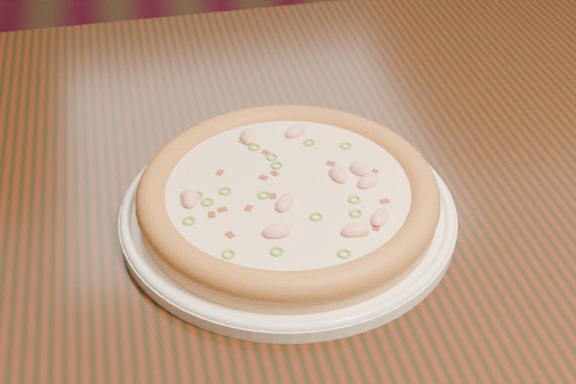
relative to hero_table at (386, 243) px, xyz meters
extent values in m
plane|color=black|center=(0.34, 0.64, -0.65)|extent=(9.00, 9.00, 0.00)
cube|color=black|center=(0.00, 0.00, 0.08)|extent=(1.20, 0.80, 0.04)
cylinder|color=white|center=(-0.12, -0.05, 0.10)|extent=(0.31, 0.31, 0.01)
torus|color=white|center=(-0.12, -0.05, 0.11)|extent=(0.31, 0.31, 0.01)
cylinder|color=tan|center=(-0.12, -0.05, 0.12)|extent=(0.27, 0.27, 0.02)
torus|color=#C07438|center=(-0.12, -0.05, 0.13)|extent=(0.28, 0.28, 0.03)
cylinder|color=beige|center=(-0.12, -0.05, 0.13)|extent=(0.23, 0.23, 0.00)
ellipsoid|color=#F2B29E|center=(-0.08, -0.12, 0.14)|extent=(0.02, 0.01, 0.01)
ellipsoid|color=#F2B29E|center=(-0.05, -0.04, 0.14)|extent=(0.02, 0.03, 0.01)
ellipsoid|color=#F2B29E|center=(-0.14, -0.11, 0.14)|extent=(0.03, 0.02, 0.01)
ellipsoid|color=#F2B29E|center=(-0.05, -0.11, 0.14)|extent=(0.03, 0.03, 0.01)
ellipsoid|color=#F2B29E|center=(-0.05, -0.06, 0.14)|extent=(0.03, 0.02, 0.01)
ellipsoid|color=#F2B29E|center=(-0.14, 0.03, 0.14)|extent=(0.02, 0.02, 0.01)
ellipsoid|color=#F2B29E|center=(-0.21, -0.05, 0.14)|extent=(0.02, 0.03, 0.01)
ellipsoid|color=#F2B29E|center=(-0.13, -0.07, 0.14)|extent=(0.03, 0.03, 0.01)
ellipsoid|color=#F2B29E|center=(-0.07, -0.04, 0.14)|extent=(0.02, 0.03, 0.01)
ellipsoid|color=#F2B29E|center=(-0.09, 0.03, 0.14)|extent=(0.03, 0.02, 0.01)
cube|color=maroon|center=(-0.18, -0.10, 0.13)|extent=(0.01, 0.01, 0.00)
cube|color=maroon|center=(-0.16, -0.07, 0.13)|extent=(0.01, 0.01, 0.00)
cube|color=maroon|center=(-0.18, -0.01, 0.13)|extent=(0.01, 0.01, 0.00)
cube|color=maroon|center=(-0.04, -0.04, 0.13)|extent=(0.01, 0.01, 0.00)
cube|color=maroon|center=(-0.13, -0.03, 0.13)|extent=(0.01, 0.01, 0.00)
cube|color=maroon|center=(-0.06, -0.12, 0.13)|extent=(0.01, 0.01, 0.00)
cube|color=maroon|center=(-0.14, -0.03, 0.13)|extent=(0.01, 0.01, 0.00)
cube|color=maroon|center=(-0.13, 0.01, 0.13)|extent=(0.01, 0.01, 0.00)
cube|color=maroon|center=(-0.07, -0.02, 0.13)|extent=(0.01, 0.01, 0.00)
cube|color=maroon|center=(-0.14, -0.06, 0.13)|extent=(0.01, 0.01, 0.00)
cube|color=maroon|center=(-0.18, -0.07, 0.13)|extent=(0.01, 0.01, 0.00)
cube|color=maroon|center=(-0.04, -0.09, 0.13)|extent=(0.01, 0.01, 0.00)
cube|color=maroon|center=(-0.14, 0.05, 0.13)|extent=(0.01, 0.01, 0.00)
cube|color=maroon|center=(-0.19, -0.07, 0.13)|extent=(0.01, 0.01, 0.00)
torus|color=#5D9021|center=(-0.07, -0.10, 0.13)|extent=(0.02, 0.02, 0.00)
torus|color=#5D9021|center=(-0.13, 0.00, 0.13)|extent=(0.02, 0.02, 0.00)
torus|color=#5D9021|center=(-0.19, -0.13, 0.13)|extent=(0.01, 0.01, 0.00)
torus|color=#5D9021|center=(-0.14, -0.06, 0.13)|extent=(0.01, 0.01, 0.00)
torus|color=#5D9021|center=(-0.08, 0.02, 0.13)|extent=(0.01, 0.01, 0.00)
torus|color=#5D9021|center=(-0.21, -0.04, 0.13)|extent=(0.01, 0.01, 0.00)
torus|color=#5D9021|center=(-0.15, -0.13, 0.13)|extent=(0.01, 0.01, 0.00)
torus|color=#5D9021|center=(-0.12, -0.01, 0.13)|extent=(0.02, 0.02, 0.00)
torus|color=#5D9021|center=(-0.19, -0.06, 0.13)|extent=(0.02, 0.02, 0.00)
torus|color=#5D9021|center=(-0.15, 0.03, 0.13)|extent=(0.01, 0.01, 0.00)
torus|color=#5D9021|center=(-0.14, 0.02, 0.13)|extent=(0.02, 0.02, 0.00)
torus|color=#5D9021|center=(-0.20, -0.04, 0.13)|extent=(0.01, 0.01, 0.00)
torus|color=#5D9021|center=(-0.09, -0.15, 0.13)|extent=(0.02, 0.02, 0.00)
torus|color=#5D9021|center=(-0.07, -0.08, 0.13)|extent=(0.02, 0.02, 0.00)
torus|color=#5D9021|center=(-0.18, -0.04, 0.13)|extent=(0.02, 0.02, 0.00)
torus|color=#5D9021|center=(-0.11, -0.10, 0.13)|extent=(0.02, 0.02, 0.00)
torus|color=#5D9021|center=(-0.21, -0.08, 0.13)|extent=(0.02, 0.02, 0.00)
torus|color=#5D9021|center=(-0.05, 0.00, 0.13)|extent=(0.01, 0.01, 0.00)
torus|color=#5D9021|center=(-0.07, -0.13, 0.13)|extent=(0.01, 0.01, 0.00)
torus|color=#5D9021|center=(-0.21, -0.05, 0.13)|extent=(0.01, 0.01, 0.00)
camera|label=1|loc=(-0.24, -0.61, 0.58)|focal=50.00mm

